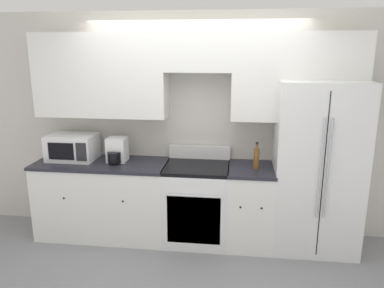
% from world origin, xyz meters
% --- Properties ---
extents(ground_plane, '(12.00, 12.00, 0.00)m').
position_xyz_m(ground_plane, '(0.00, 0.00, 0.00)').
color(ground_plane, gray).
extents(wall_back, '(8.00, 0.39, 2.60)m').
position_xyz_m(wall_back, '(-0.00, 0.57, 1.57)').
color(wall_back, beige).
rests_on(wall_back, ground_plane).
extents(lower_cabinets_left, '(1.53, 0.64, 0.91)m').
position_xyz_m(lower_cabinets_left, '(-1.06, 0.31, 0.46)').
color(lower_cabinets_left, white).
rests_on(lower_cabinets_left, ground_plane).
extents(lower_cabinets_right, '(0.51, 0.64, 0.91)m').
position_xyz_m(lower_cabinets_right, '(0.66, 0.31, 0.46)').
color(lower_cabinets_right, white).
rests_on(lower_cabinets_right, ground_plane).
extents(oven_range, '(0.73, 0.65, 1.07)m').
position_xyz_m(oven_range, '(0.05, 0.31, 0.46)').
color(oven_range, white).
rests_on(oven_range, ground_plane).
extents(refrigerator, '(0.91, 0.79, 1.87)m').
position_xyz_m(refrigerator, '(1.36, 0.38, 0.94)').
color(refrigerator, white).
rests_on(refrigerator, ground_plane).
extents(microwave, '(0.55, 0.40, 0.30)m').
position_xyz_m(microwave, '(-1.43, 0.38, 1.06)').
color(microwave, white).
rests_on(microwave, lower_cabinets_left).
extents(bottle, '(0.06, 0.06, 0.30)m').
position_xyz_m(bottle, '(0.71, 0.30, 1.03)').
color(bottle, brown).
rests_on(bottle, lower_cabinets_right).
extents(paper_towel_holder, '(0.22, 0.30, 0.28)m').
position_xyz_m(paper_towel_holder, '(-0.88, 0.36, 1.04)').
color(paper_towel_holder, white).
rests_on(paper_towel_holder, lower_cabinets_left).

